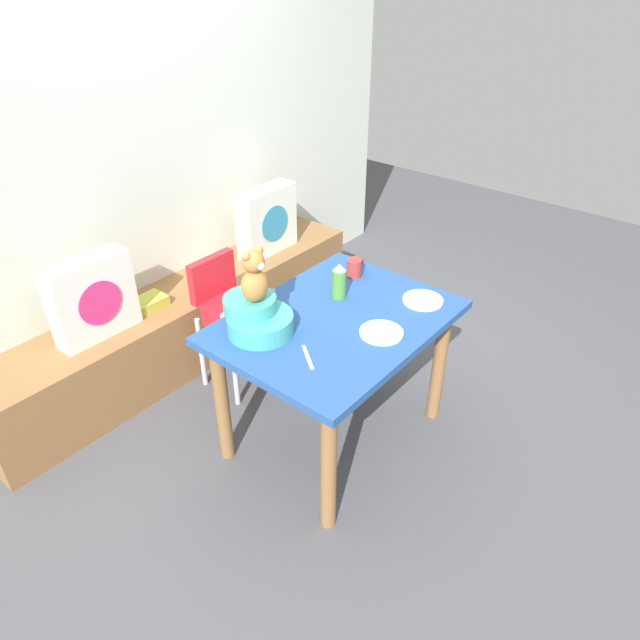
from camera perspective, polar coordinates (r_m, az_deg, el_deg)
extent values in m
plane|color=#4C4C51|center=(3.17, 1.42, -11.14)|extent=(8.00, 8.00, 0.00)
cube|color=silver|center=(3.48, -18.10, 16.30)|extent=(4.40, 0.10, 2.60)
cube|color=olive|center=(3.70, -12.91, -0.23)|extent=(2.60, 0.44, 0.46)
cube|color=white|center=(3.21, -21.58, 2.00)|extent=(0.44, 0.14, 0.44)
cylinder|color=#E02D72|center=(3.15, -20.87, 1.58)|extent=(0.24, 0.01, 0.24)
cube|color=white|center=(3.89, -5.29, 9.75)|extent=(0.44, 0.14, 0.44)
cylinder|color=teal|center=(3.85, -4.49, 9.49)|extent=(0.24, 0.01, 0.24)
cube|color=#AAB13C|center=(3.45, -16.59, 1.63)|extent=(0.20, 0.14, 0.06)
cube|color=#264C8C|center=(2.72, 1.63, -0.20)|extent=(1.12, 0.84, 0.04)
cylinder|color=olive|center=(2.52, 0.85, -14.48)|extent=(0.07, 0.07, 0.70)
cylinder|color=olive|center=(3.12, 11.67, -4.36)|extent=(0.07, 0.07, 0.70)
cylinder|color=olive|center=(2.86, -9.65, -8.07)|extent=(0.07, 0.07, 0.70)
cylinder|color=olive|center=(3.40, 1.99, -0.13)|extent=(0.07, 0.07, 0.70)
cylinder|color=red|center=(3.25, -8.70, 1.00)|extent=(0.34, 0.34, 0.10)
cube|color=red|center=(3.26, -10.62, 4.21)|extent=(0.30, 0.05, 0.24)
cube|color=white|center=(3.10, -6.53, 0.91)|extent=(0.30, 0.20, 0.02)
cylinder|color=silver|center=(3.24, -8.40, -5.05)|extent=(0.03, 0.03, 0.46)
cylinder|color=silver|center=(3.39, -4.98, -2.83)|extent=(0.03, 0.03, 0.46)
cylinder|color=silver|center=(3.42, -11.63, -3.16)|extent=(0.03, 0.03, 0.46)
cylinder|color=silver|center=(3.56, -8.24, -1.13)|extent=(0.03, 0.03, 0.46)
cylinder|color=teal|center=(2.60, -5.90, -0.37)|extent=(0.30, 0.30, 0.09)
cylinder|color=teal|center=(2.60, -6.95, 1.56)|extent=(0.24, 0.24, 0.07)
ellipsoid|color=#B47539|center=(2.52, -6.47, 3.40)|extent=(0.13, 0.11, 0.15)
sphere|color=#B47539|center=(2.46, -6.64, 5.78)|extent=(0.10, 0.10, 0.10)
sphere|color=beige|center=(2.44, -5.92, 5.34)|extent=(0.04, 0.04, 0.04)
sphere|color=#B47539|center=(2.42, -7.32, 6.24)|extent=(0.04, 0.04, 0.04)
sphere|color=#B47539|center=(2.47, -6.08, 6.86)|extent=(0.04, 0.04, 0.04)
cylinder|color=#4C8C33|center=(2.84, 1.90, 3.59)|extent=(0.07, 0.07, 0.15)
cone|color=white|center=(2.80, 1.93, 5.24)|extent=(0.06, 0.06, 0.03)
cylinder|color=#9E332D|center=(3.05, 3.41, 5.18)|extent=(0.08, 0.08, 0.09)
torus|color=#9E332D|center=(3.09, 3.99, 5.60)|extent=(0.06, 0.01, 0.06)
cylinder|color=white|center=(2.88, 10.12, 1.94)|extent=(0.20, 0.20, 0.01)
cylinder|color=white|center=(2.62, 6.08, -1.24)|extent=(0.20, 0.20, 0.01)
cube|color=silver|center=(2.46, -1.22, -3.68)|extent=(0.12, 0.15, 0.01)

